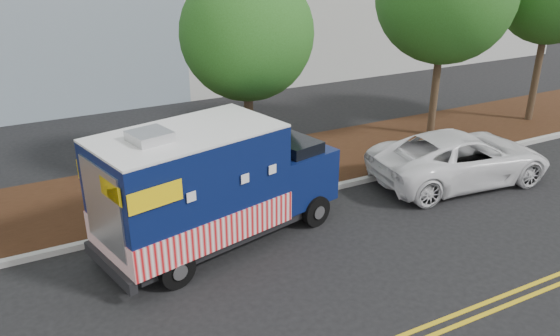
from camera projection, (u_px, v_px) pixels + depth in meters
ground at (273, 232)px, 13.37m from camera, size 120.00×120.00×0.00m
curb at (249, 206)px, 14.48m from camera, size 120.00×0.18×0.15m
mulch_strip at (220, 178)px, 16.20m from camera, size 120.00×4.00×0.15m
tree_b at (247, 34)px, 14.72m from camera, size 3.64×3.64×6.09m
sign_post at (150, 178)px, 13.43m from camera, size 0.06×0.06×2.40m
food_truck at (210, 189)px, 12.39m from camera, size 6.18×3.42×3.09m
white_car at (460, 157)px, 15.89m from camera, size 5.64×3.06×1.50m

